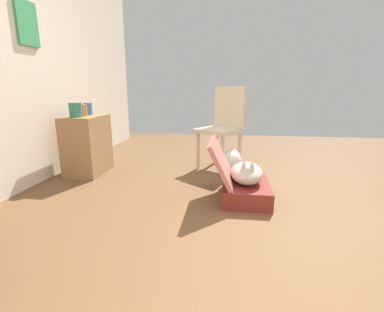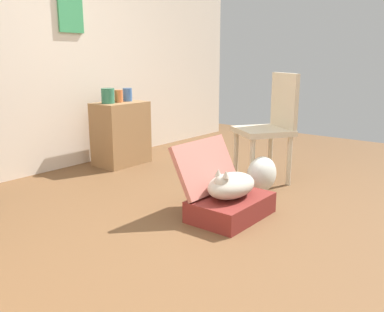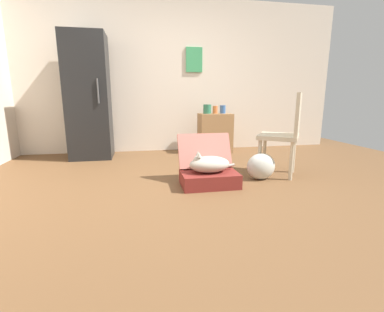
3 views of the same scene
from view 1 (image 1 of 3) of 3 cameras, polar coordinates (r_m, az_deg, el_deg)
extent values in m
plane|color=brown|center=(2.33, 12.67, -11.39)|extent=(7.68, 7.68, 0.00)
cube|color=#3B985B|center=(3.36, -30.93, 22.49)|extent=(0.29, 0.02, 0.42)
cube|color=maroon|center=(2.57, 11.01, -6.95)|extent=(0.61, 0.41, 0.15)
cube|color=#B26356|center=(2.48, 6.06, -0.99)|extent=(0.61, 0.22, 0.38)
ellipsoid|color=#B2A899|center=(2.52, 11.18, -3.45)|extent=(0.44, 0.28, 0.17)
sphere|color=#B2A899|center=(2.39, 11.40, -3.34)|extent=(0.12, 0.12, 0.12)
cone|color=#B2A899|center=(2.37, 12.28, -1.63)|extent=(0.05, 0.05, 0.05)
cone|color=#B2A899|center=(2.37, 10.69, -1.59)|extent=(0.05, 0.05, 0.05)
cylinder|color=#B2A899|center=(2.72, 10.01, -3.11)|extent=(0.20, 0.03, 0.07)
ellipsoid|color=silver|center=(3.17, 8.25, -1.38)|extent=(0.34, 0.22, 0.31)
cube|color=olive|center=(3.44, -20.82, 2.14)|extent=(0.56, 0.37, 0.67)
cylinder|color=#2D7051|center=(3.28, -22.92, 8.75)|extent=(0.14, 0.14, 0.16)
cylinder|color=#38609E|center=(3.52, -20.73, 9.11)|extent=(0.10, 0.10, 0.14)
cylinder|color=#CC6B38|center=(3.39, -21.57, 8.80)|extent=(0.09, 0.09, 0.13)
cylinder|color=beige|center=(3.40, 1.23, 1.03)|extent=(0.04, 0.04, 0.45)
cylinder|color=beige|center=(3.18, 6.25, 0.05)|extent=(0.04, 0.04, 0.45)
cylinder|color=beige|center=(3.68, 4.95, 1.97)|extent=(0.04, 0.04, 0.45)
cylinder|color=beige|center=(3.47, 9.79, 1.11)|extent=(0.04, 0.04, 0.45)
cube|color=beige|center=(3.38, 5.65, 5.24)|extent=(0.64, 0.64, 0.05)
cube|color=beige|center=(3.52, 7.78, 10.01)|extent=(0.28, 0.38, 0.50)
camera|label=2|loc=(1.75, 98.54, 3.46)|focal=38.85mm
camera|label=3|loc=(3.38, 68.11, 4.79)|focal=25.41mm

